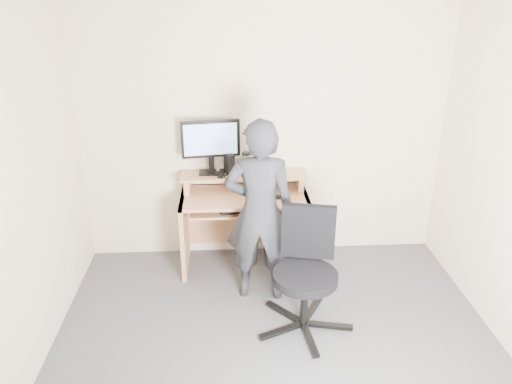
{
  "coord_description": "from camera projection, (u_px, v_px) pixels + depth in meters",
  "views": [
    {
      "loc": [
        -0.35,
        -2.85,
        2.62
      ],
      "look_at": [
        -0.11,
        1.05,
        0.95
      ],
      "focal_mm": 35.0,
      "sensor_mm": 36.0,
      "label": 1
    }
  ],
  "objects": [
    {
      "name": "keyboard",
      "position": [
        243.0,
        207.0,
        4.64
      ],
      "size": [
        0.49,
        0.28,
        0.03
      ],
      "primitive_type": "cube",
      "rotation": [
        0.0,
        0.0,
        0.24
      ],
      "color": "black",
      "rests_on": "desk"
    },
    {
      "name": "travel_mug",
      "position": [
        247.0,
        164.0,
        4.72
      ],
      "size": [
        0.09,
        0.09,
        0.19
      ],
      "primitive_type": "cylinder",
      "rotation": [
        0.0,
        0.0,
        -0.05
      ],
      "color": "#B0B0B5",
      "rests_on": "desk"
    },
    {
      "name": "headphones",
      "position": [
        225.0,
        171.0,
        4.81
      ],
      "size": [
        0.18,
        0.18,
        0.06
      ],
      "primitive_type": "torus",
      "rotation": [
        0.26,
        0.0,
        0.2
      ],
      "color": "silver",
      "rests_on": "desk"
    },
    {
      "name": "charger",
      "position": [
        220.0,
        176.0,
        4.65
      ],
      "size": [
        0.05,
        0.05,
        0.03
      ],
      "primitive_type": "cube",
      "rotation": [
        0.0,
        0.0,
        -0.23
      ],
      "color": "black",
      "rests_on": "desk"
    },
    {
      "name": "smartphone",
      "position": [
        277.0,
        173.0,
        4.76
      ],
      "size": [
        0.08,
        0.14,
        0.01
      ],
      "primitive_type": "cube",
      "rotation": [
        0.0,
        0.0,
        0.13
      ],
      "color": "black",
      "rests_on": "desk"
    },
    {
      "name": "ground",
      "position": [
        280.0,
        366.0,
        3.66
      ],
      "size": [
        3.5,
        3.5,
        0.0
      ],
      "primitive_type": "plane",
      "color": "#4D4E52",
      "rests_on": "ground"
    },
    {
      "name": "monitor",
      "position": [
        211.0,
        142.0,
        4.64
      ],
      "size": [
        0.55,
        0.15,
        0.52
      ],
      "rotation": [
        0.0,
        0.0,
        0.13
      ],
      "color": "black",
      "rests_on": "desk"
    },
    {
      "name": "office_chair",
      "position": [
        306.0,
        266.0,
        3.94
      ],
      "size": [
        0.77,
        0.76,
        0.97
      ],
      "rotation": [
        0.0,
        0.0,
        -0.21
      ],
      "color": "black",
      "rests_on": "ground"
    },
    {
      "name": "desk",
      "position": [
        244.0,
        211.0,
        4.84
      ],
      "size": [
        1.2,
        0.6,
        0.91
      ],
      "color": "tan",
      "rests_on": "ground"
    },
    {
      "name": "ceiling",
      "position": [
        289.0,
        3.0,
        2.68
      ],
      "size": [
        3.5,
        3.5,
        0.02
      ],
      "primitive_type": "cube",
      "color": "white",
      "rests_on": "back_wall"
    },
    {
      "name": "mouse",
      "position": [
        278.0,
        197.0,
        4.61
      ],
      "size": [
        0.1,
        0.07,
        0.04
      ],
      "primitive_type": "ellipsoid",
      "rotation": [
        0.0,
        0.0,
        0.12
      ],
      "color": "black",
      "rests_on": "desk"
    },
    {
      "name": "external_drive",
      "position": [
        229.0,
        164.0,
        4.72
      ],
      "size": [
        0.11,
        0.15,
        0.2
      ],
      "primitive_type": "cube",
      "rotation": [
        0.0,
        0.0,
        0.33
      ],
      "color": "black",
      "rests_on": "desk"
    },
    {
      "name": "person",
      "position": [
        260.0,
        212.0,
        4.2
      ],
      "size": [
        0.63,
        0.45,
        1.63
      ],
      "primitive_type": "imported",
      "rotation": [
        0.0,
        0.0,
        3.03
      ],
      "color": "black",
      "rests_on": "ground"
    },
    {
      "name": "back_wall",
      "position": [
        264.0,
        134.0,
        4.78
      ],
      "size": [
        3.5,
        0.02,
        2.5
      ],
      "primitive_type": "cube",
      "color": "beige",
      "rests_on": "ground"
    }
  ]
}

